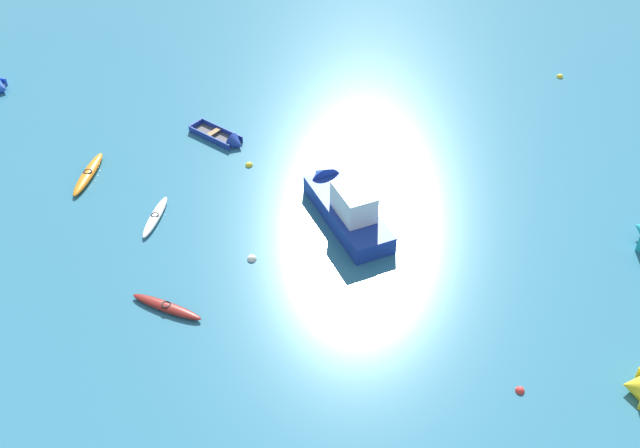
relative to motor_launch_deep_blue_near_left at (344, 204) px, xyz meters
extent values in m
cube|color=navy|center=(0.19, -0.38, -0.26)|extent=(4.31, 6.08, 0.87)
cone|color=navy|center=(-1.15, 2.34, -0.22)|extent=(1.97, 1.76, 1.63)
cube|color=white|center=(0.44, -0.90, 0.82)|extent=(2.18, 2.50, 1.30)
cube|color=black|center=(0.03, -0.07, 1.08)|extent=(1.26, 0.74, 0.57)
cone|color=yellow|center=(10.70, -9.72, -0.39)|extent=(1.17, 1.52, 1.36)
ellipsoid|color=white|center=(-8.70, -0.62, -0.56)|extent=(0.91, 3.06, 0.27)
torus|color=black|center=(-8.70, -0.62, -0.44)|extent=(0.42, 0.42, 0.06)
cone|color=blue|center=(-20.06, 10.52, -0.45)|extent=(1.26, 1.63, 1.44)
ellipsoid|color=orange|center=(-12.70, 2.54, -0.54)|extent=(0.94, 3.66, 0.33)
torus|color=black|center=(-12.70, 2.54, -0.39)|extent=(0.48, 0.48, 0.07)
ellipsoid|color=maroon|center=(-7.06, -6.29, -0.55)|extent=(3.20, 1.73, 0.29)
torus|color=black|center=(-7.06, -6.29, -0.42)|extent=(0.52, 0.52, 0.06)
cube|color=#4C4C51|center=(-6.90, 6.31, -0.66)|extent=(2.84, 2.40, 0.09)
cube|color=navy|center=(-6.62, 6.71, -0.52)|extent=(2.44, 1.77, 0.37)
cube|color=navy|center=(-7.19, 5.91, -0.52)|extent=(2.44, 1.77, 0.37)
cube|color=navy|center=(-8.10, 7.17, -0.52)|extent=(0.65, 0.84, 0.37)
cone|color=navy|center=(-5.65, 5.41, -0.50)|extent=(1.10, 1.16, 0.95)
cube|color=#937047|center=(-7.03, 6.40, -0.45)|extent=(0.76, 0.90, 0.03)
sphere|color=silver|center=(-3.94, -3.16, -0.70)|extent=(0.42, 0.42, 0.42)
sphere|color=yellow|center=(-4.85, 3.80, -0.70)|extent=(0.38, 0.38, 0.38)
sphere|color=red|center=(6.57, -9.83, -0.70)|extent=(0.35, 0.35, 0.35)
sphere|color=yellow|center=(12.72, 13.57, -0.70)|extent=(0.39, 0.39, 0.39)
camera|label=1|loc=(-0.02, -27.32, 21.68)|focal=42.57mm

